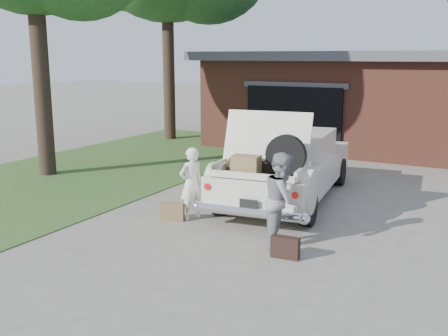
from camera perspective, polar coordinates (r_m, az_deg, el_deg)
The scene contains 8 objects.
ground at distance 9.58m, azimuth -1.74°, elevation -7.11°, with size 90.00×90.00×0.00m, color gray.
grass_strip at distance 15.11m, azimuth -14.05°, elevation -0.26°, with size 6.00×16.00×0.02m, color #2D4C1E.
house at distance 19.66m, azimuth 18.18°, elevation 7.19°, with size 12.80×7.80×3.30m.
sedan at distance 11.72m, azimuth 6.82°, elevation 0.27°, with size 2.61×5.41×2.11m.
woman_left at distance 10.21m, azimuth -3.58°, elevation -1.72°, with size 0.52×0.34×1.44m, color white.
woman_right at distance 8.80m, azimuth 6.40°, elevation -3.46°, with size 0.78×0.61×1.61m, color gray.
suitcase_left at distance 10.29m, azimuth -5.67°, elevation -4.74°, with size 0.47×0.15×0.36m, color olive.
suitcase_right at distance 8.46m, azimuth 6.68°, elevation -8.58°, with size 0.46×0.15×0.35m, color black.
Camera 1 is at (4.60, -7.79, 3.15)m, focal length 42.00 mm.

